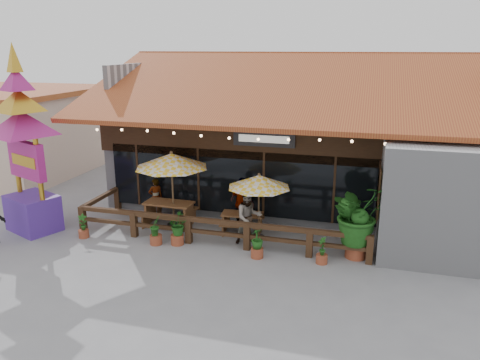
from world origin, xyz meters
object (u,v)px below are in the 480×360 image
(picnic_table_left, at_px, (169,209))
(picnic_table_right, at_px, (242,219))
(umbrella_right, at_px, (259,182))
(thai_sign_tower, at_px, (22,128))
(umbrella_left, at_px, (172,161))
(tropical_plant, at_px, (358,215))

(picnic_table_left, height_order, picnic_table_right, picnic_table_left)
(umbrella_right, distance_m, thai_sign_tower, 8.15)
(umbrella_left, bearing_deg, umbrella_right, -3.94)
(thai_sign_tower, bearing_deg, picnic_table_left, 22.31)
(picnic_table_left, xyz_separation_m, picnic_table_right, (2.78, -0.00, -0.11))
(picnic_table_left, bearing_deg, thai_sign_tower, -157.69)
(umbrella_right, height_order, picnic_table_left, umbrella_right)
(umbrella_left, distance_m, tropical_plant, 6.63)
(umbrella_right, xyz_separation_m, picnic_table_right, (-0.66, 0.34, -1.53))
(umbrella_right, xyz_separation_m, picnic_table_left, (-3.44, 0.34, -1.42))
(umbrella_left, bearing_deg, picnic_table_right, 2.61)
(picnic_table_left, height_order, tropical_plant, tropical_plant)
(picnic_table_right, bearing_deg, umbrella_left, -177.39)
(picnic_table_right, distance_m, tropical_plant, 4.17)
(picnic_table_left, distance_m, tropical_plant, 6.84)
(tropical_plant, bearing_deg, umbrella_left, 171.84)
(thai_sign_tower, bearing_deg, umbrella_right, 10.59)
(tropical_plant, bearing_deg, umbrella_right, 167.78)
(umbrella_right, xyz_separation_m, thai_sign_tower, (-7.84, -1.47, 1.67))
(umbrella_left, xyz_separation_m, picnic_table_right, (2.55, 0.12, -1.97))
(umbrella_left, bearing_deg, tropical_plant, -8.16)
(tropical_plant, bearing_deg, thai_sign_tower, -176.10)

